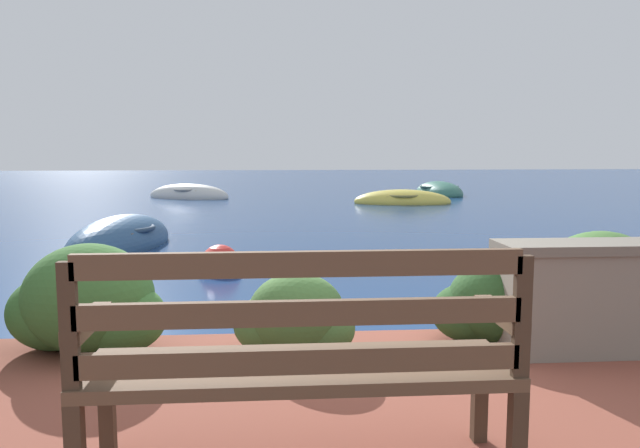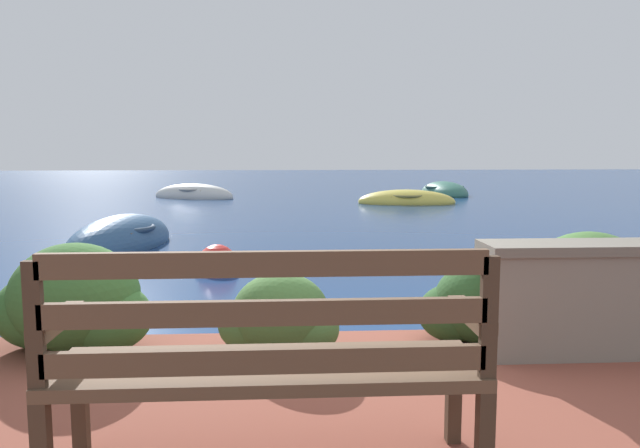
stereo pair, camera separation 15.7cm
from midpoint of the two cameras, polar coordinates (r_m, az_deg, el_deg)
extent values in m
plane|color=navy|center=(4.54, 4.05, -12.39)|extent=(80.00, 80.00, 0.00)
cube|color=#433123|center=(2.89, -19.58, -15.48)|extent=(0.06, 0.06, 0.40)
cube|color=#433123|center=(2.90, 13.68, -15.17)|extent=(0.06, 0.06, 0.40)
cube|color=#433123|center=(2.53, 16.63, -18.61)|extent=(0.06, 0.06, 0.40)
cube|color=brown|center=(2.50, -2.88, -13.08)|extent=(1.66, 0.48, 0.05)
cube|color=brown|center=(2.27, -2.84, -12.40)|extent=(1.57, 0.04, 0.09)
cube|color=brown|center=(2.22, -2.86, -8.12)|extent=(1.57, 0.04, 0.09)
cube|color=brown|center=(2.18, -2.89, -3.68)|extent=(1.57, 0.04, 0.09)
cube|color=#433123|center=(2.36, -22.89, -8.52)|extent=(0.06, 0.04, 0.45)
cube|color=#433123|center=(2.37, 17.02, -8.18)|extent=(0.06, 0.04, 0.45)
cube|color=brown|center=(2.56, -21.28, -8.28)|extent=(0.07, 0.43, 0.05)
cube|color=brown|center=(2.57, 15.34, -7.97)|extent=(0.07, 0.43, 0.05)
cube|color=gray|center=(4.38, 26.52, -6.46)|extent=(1.64, 0.35, 0.65)
cube|color=#6C655B|center=(4.31, 26.77, -1.88)|extent=(1.72, 0.39, 0.06)
ellipsoid|color=#38662D|center=(4.24, -20.51, -6.28)|extent=(0.81, 0.73, 0.69)
ellipsoid|color=#38662D|center=(4.39, -23.03, -7.32)|extent=(0.61, 0.55, 0.49)
ellipsoid|color=#38662D|center=(4.17, -17.90, -8.10)|extent=(0.57, 0.51, 0.45)
ellipsoid|color=#426B33|center=(3.92, -2.46, -8.20)|extent=(0.61, 0.55, 0.52)
ellipsoid|color=#426B33|center=(3.99, -4.90, -9.10)|extent=(0.46, 0.41, 0.36)
ellipsoid|color=#426B33|center=(3.92, -0.20, -9.58)|extent=(0.43, 0.38, 0.33)
ellipsoid|color=#284C23|center=(4.29, 15.66, -6.91)|extent=(0.64, 0.58, 0.55)
ellipsoid|color=#284C23|center=(4.30, 13.17, -7.90)|extent=(0.48, 0.43, 0.39)
ellipsoid|color=#284C23|center=(4.34, 17.79, -8.14)|extent=(0.45, 0.41, 0.35)
ellipsoid|color=#426B33|center=(4.62, 24.27, -5.14)|extent=(0.86, 0.77, 0.73)
ellipsoid|color=#426B33|center=(4.60, 21.22, -6.42)|extent=(0.64, 0.58, 0.51)
ellipsoid|color=#426B33|center=(4.72, 26.76, -6.64)|extent=(0.60, 0.54, 0.47)
ellipsoid|color=#2D517A|center=(9.93, -17.29, -1.72)|extent=(1.61, 2.85, 0.87)
torus|color=#2D4157|center=(9.89, -17.34, -0.34)|extent=(1.24, 1.24, 0.07)
cube|color=#846647|center=(9.54, -18.44, -0.82)|extent=(0.82, 0.31, 0.04)
cube|color=#846647|center=(10.20, -16.47, -0.28)|extent=(0.82, 0.31, 0.04)
ellipsoid|color=#DBC64C|center=(17.29, 8.18, 2.02)|extent=(2.79, 1.47, 0.67)
torus|color=olive|center=(17.28, 8.19, 2.64)|extent=(1.29, 1.29, 0.07)
cube|color=#846647|center=(17.25, 6.86, 2.55)|extent=(0.23, 0.92, 0.04)
cube|color=#846647|center=(17.31, 9.29, 2.52)|extent=(0.23, 0.92, 0.04)
ellipsoid|color=silver|center=(19.41, -11.23, 2.51)|extent=(2.77, 1.81, 0.77)
torus|color=gray|center=(19.39, -11.25, 3.14)|extent=(1.25, 1.25, 0.07)
cube|color=#846647|center=(19.21, -10.22, 3.04)|extent=(0.38, 0.75, 0.04)
cube|color=#846647|center=(19.55, -12.09, 3.06)|extent=(0.38, 0.75, 0.04)
ellipsoid|color=#336B5B|center=(20.68, 11.50, 2.77)|extent=(1.64, 2.55, 0.78)
torus|color=#304F46|center=(20.67, 11.52, 3.36)|extent=(1.45, 1.45, 0.07)
cube|color=#846647|center=(20.35, 11.94, 3.21)|extent=(1.00, 0.29, 0.04)
cube|color=#846647|center=(20.94, 11.17, 3.33)|extent=(1.00, 0.29, 0.04)
sphere|color=red|center=(7.78, -8.82, -3.65)|extent=(0.49, 0.49, 0.49)
torus|color=navy|center=(7.78, -8.82, -3.65)|extent=(0.54, 0.54, 0.06)
camera|label=1|loc=(0.08, -89.56, 0.05)|focal=35.00mm
camera|label=2|loc=(0.08, 90.44, -0.05)|focal=35.00mm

